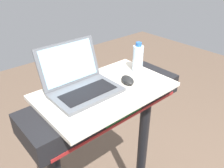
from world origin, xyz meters
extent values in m
cylinder|color=black|center=(0.34, 0.70, 0.62)|extent=(0.07, 0.07, 0.94)
cube|color=black|center=(0.00, 0.70, 1.14)|extent=(0.90, 0.28, 0.11)
cube|color=#0C3F19|center=(0.00, 0.56, 1.14)|extent=(0.24, 0.01, 0.06)
cube|color=maroon|center=(0.00, 0.56, 1.10)|extent=(0.81, 0.00, 0.02)
cube|color=beige|center=(0.00, 0.70, 1.21)|extent=(0.69, 0.43, 0.02)
cube|color=#515459|center=(-0.10, 0.72, 1.23)|extent=(0.33, 0.22, 0.02)
cube|color=black|center=(-0.10, 0.71, 1.24)|extent=(0.27, 0.12, 0.00)
cube|color=#515459|center=(-0.10, 0.87, 1.34)|extent=(0.33, 0.08, 0.21)
cube|color=#8CCCF2|center=(-0.10, 0.86, 1.34)|extent=(0.29, 0.06, 0.18)
ellipsoid|color=black|center=(0.13, 0.67, 1.24)|extent=(0.09, 0.11, 0.03)
cylinder|color=silver|center=(0.28, 0.74, 1.30)|extent=(0.06, 0.06, 0.15)
cylinder|color=#2659A5|center=(0.28, 0.74, 1.38)|extent=(0.03, 0.03, 0.02)
camera|label=1|loc=(-0.65, -0.09, 1.83)|focal=37.11mm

